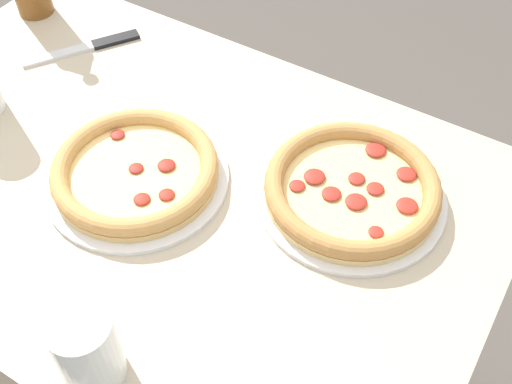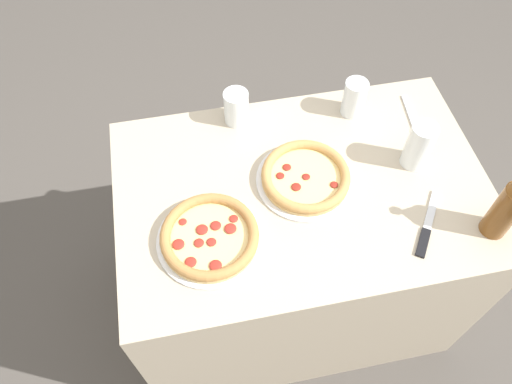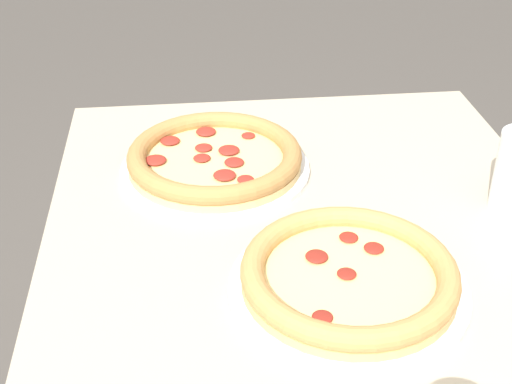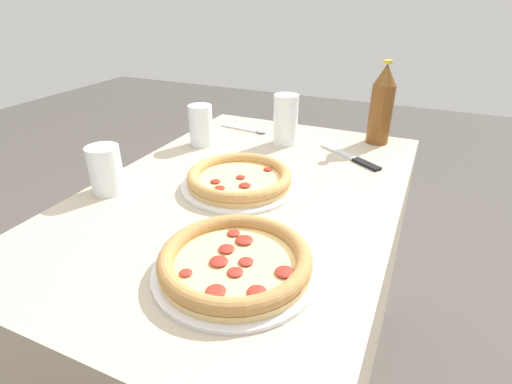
% 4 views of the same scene
% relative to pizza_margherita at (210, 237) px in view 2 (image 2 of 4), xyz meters
% --- Properties ---
extents(ground_plane, '(8.00, 8.00, 0.00)m').
position_rel_pizza_margherita_xyz_m(ground_plane, '(-0.29, -0.12, -0.79)').
color(ground_plane, '#4C4742').
extents(table, '(1.11, 0.73, 0.77)m').
position_rel_pizza_margherita_xyz_m(table, '(-0.29, -0.12, -0.41)').
color(table, '#B7A88E').
rests_on(table, ground_plane).
extents(pizza_margherita, '(0.29, 0.29, 0.04)m').
position_rel_pizza_margherita_xyz_m(pizza_margherita, '(0.00, 0.00, 0.00)').
color(pizza_margherita, silver).
rests_on(pizza_margherita, table).
extents(pizza_salami, '(0.29, 0.29, 0.04)m').
position_rel_pizza_margherita_xyz_m(pizza_salami, '(-0.31, -0.14, -0.00)').
color(pizza_salami, silver).
rests_on(pizza_salami, table).
extents(glass_red_wine, '(0.08, 0.08, 0.16)m').
position_rel_pizza_margherita_xyz_m(glass_red_wine, '(-0.64, -0.15, 0.05)').
color(glass_red_wine, white).
rests_on(glass_red_wine, table).
extents(glass_mango_juice, '(0.08, 0.08, 0.12)m').
position_rel_pizza_margherita_xyz_m(glass_mango_juice, '(-0.15, -0.42, 0.03)').
color(glass_mango_juice, white).
rests_on(glass_mango_juice, table).
extents(glass_cola, '(0.07, 0.07, 0.13)m').
position_rel_pizza_margherita_xyz_m(glass_cola, '(-0.53, -0.39, 0.04)').
color(glass_cola, white).
rests_on(glass_cola, table).
extents(beer_bottle, '(0.07, 0.07, 0.26)m').
position_rel_pizza_margherita_xyz_m(beer_bottle, '(-0.78, 0.12, 0.10)').
color(beer_bottle, brown).
rests_on(beer_bottle, table).
extents(knife, '(0.15, 0.20, 0.01)m').
position_rel_pizza_margherita_xyz_m(knife, '(-0.60, 0.08, -0.02)').
color(knife, black).
rests_on(knife, table).
extents(spoon, '(0.04, 0.18, 0.01)m').
position_rel_pizza_margherita_xyz_m(spoon, '(-0.71, -0.31, -0.02)').
color(spoon, silver).
rests_on(spoon, table).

